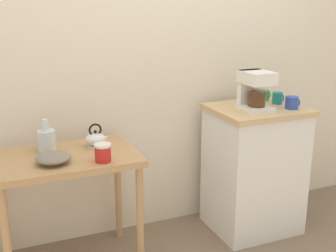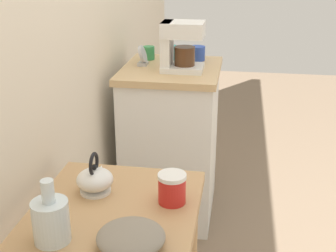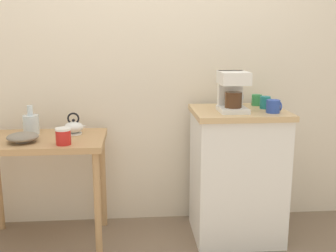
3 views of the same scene
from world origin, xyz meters
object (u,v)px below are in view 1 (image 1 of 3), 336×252
bowl_stoneware (53,158)px  teakettle (96,139)px  mug_tall_green (264,95)px  mug_dark_teal (278,98)px  glass_carafe_vase (46,140)px  mug_blue (292,103)px  canister_enamel (103,153)px  coffee_maker (255,89)px  table_clock (247,95)px

bowl_stoneware → teakettle: 0.35m
bowl_stoneware → teakettle: teakettle is taller
bowl_stoneware → mug_tall_green: (1.56, 0.26, 0.17)m
mug_tall_green → mug_dark_teal: size_ratio=0.93×
glass_carafe_vase → mug_blue: bearing=-9.2°
bowl_stoneware → mug_blue: (1.58, -0.03, 0.18)m
bowl_stoneware → canister_enamel: bearing=-16.3°
glass_carafe_vase → canister_enamel: size_ratio=1.89×
coffee_maker → mug_blue: (0.25, -0.08, -0.10)m
coffee_maker → bowl_stoneware: bearing=-177.8°
mug_tall_green → canister_enamel: bearing=-165.4°
teakettle → mug_tall_green: bearing=3.0°
glass_carafe_vase → canister_enamel: (0.26, -0.31, -0.02)m
canister_enamel → table_clock: size_ratio=0.92×
glass_carafe_vase → mug_blue: 1.61m
table_clock → glass_carafe_vase: bearing=-178.7°
mug_blue → bowl_stoneware: bearing=179.1°
glass_carafe_vase → mug_blue: (1.59, -0.26, 0.14)m
glass_carafe_vase → canister_enamel: bearing=-49.4°
canister_enamel → bowl_stoneware: bearing=163.7°
table_clock → mug_blue: bearing=-59.8°
bowl_stoneware → table_clock: bearing=10.6°
bowl_stoneware → mug_tall_green: bearing=9.5°
bowl_stoneware → mug_tall_green: mug_tall_green is taller
glass_carafe_vase → coffee_maker: bearing=-7.7°
mug_dark_teal → table_clock: 0.21m
mug_tall_green → mug_dark_teal: mug_dark_teal is taller
canister_enamel → teakettle: bearing=84.4°
canister_enamel → mug_tall_green: mug_tall_green is taller
mug_tall_green → mug_dark_teal: bearing=-81.2°
coffee_maker → mug_tall_green: size_ratio=3.38×
canister_enamel → mug_tall_green: bearing=14.6°
canister_enamel → coffee_maker: size_ratio=0.40×
teakettle → mug_blue: 1.32m
teakettle → table_clock: 1.14m
bowl_stoneware → mug_dark_teal: mug_dark_teal is taller
mug_tall_green → mug_dark_teal: (0.02, -0.13, 0.00)m
bowl_stoneware → mug_dark_teal: 1.60m
canister_enamel → coffee_maker: bearing=6.9°
table_clock → bowl_stoneware: bearing=-169.4°
canister_enamel → glass_carafe_vase: bearing=130.6°
teakettle → coffee_maker: size_ratio=0.59×
coffee_maker → mug_blue: coffee_maker is taller
glass_carafe_vase → bowl_stoneware: bearing=-89.3°
mug_tall_green → coffee_maker: bearing=-137.6°
coffee_maker → glass_carafe_vase: bearing=172.3°
teakettle → mug_blue: mug_blue is taller
mug_blue → mug_tall_green: bearing=94.1°
glass_carafe_vase → table_clock: (1.42, 0.03, 0.15)m
coffee_maker → mug_blue: bearing=-17.1°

